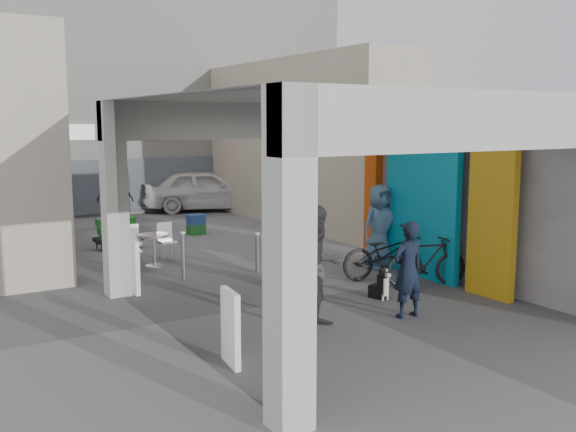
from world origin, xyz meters
TOP-DOWN VIEW (x-y plane):
  - ground at (0.00, 0.00)m, footprint 90.00×90.00m
  - arcade_canopy at (0.54, -0.82)m, footprint 6.40×6.45m
  - far_building at (-0.00, 13.99)m, footprint 18.00×4.08m
  - plaza_bldg_right at (4.50, 7.50)m, footprint 2.00×9.00m
  - bollard_left at (-1.52, 2.49)m, footprint 0.09×0.09m
  - bollard_center at (0.04, 2.26)m, footprint 0.09×0.09m
  - bollard_right at (1.55, 2.26)m, footprint 0.09×0.09m
  - advert_board_near at (-2.75, -2.14)m, footprint 0.16×0.56m
  - advert_board_far at (-2.75, 1.99)m, footprint 0.18×0.56m
  - cafe_set at (-1.72, 4.20)m, footprint 1.41×1.13m
  - produce_stand at (-1.70, 6.33)m, footprint 1.13×0.61m
  - crate_stack at (0.76, 7.18)m, footprint 0.47×0.37m
  - border_collie at (0.95, -0.69)m, footprint 0.23×0.44m
  - man_with_dog at (0.61, -1.75)m, footprint 0.58×0.39m
  - man_back_turned at (-0.91, -1.41)m, footprint 0.93×0.73m
  - man_elderly at (2.47, 1.21)m, footprint 0.91×0.61m
  - man_crates at (-0.95, 9.05)m, footprint 1.12×0.80m
  - bicycle_front at (2.01, 0.45)m, footprint 2.04×0.98m
  - bicycle_rear at (2.24, -0.46)m, footprint 1.70×0.96m
  - white_van at (2.99, 11.50)m, footprint 4.68×3.20m

SIDE VIEW (x-z plane):
  - ground at x=0.00m, z-range 0.00..0.00m
  - border_collie at x=0.95m, z-range -0.06..0.55m
  - crate_stack at x=0.76m, z-range 0.00..0.56m
  - produce_stand at x=-1.70m, z-range -0.08..0.67m
  - cafe_set at x=-1.72m, z-range -0.12..0.73m
  - bollard_center at x=0.04m, z-range 0.00..0.82m
  - bollard_left at x=-1.52m, z-range 0.00..0.94m
  - bollard_right at x=1.55m, z-range 0.00..0.95m
  - bicycle_rear at x=2.24m, z-range 0.00..0.98m
  - advert_board_near at x=-2.75m, z-range 0.01..1.01m
  - advert_board_far at x=-2.75m, z-range 0.01..1.01m
  - bicycle_front at x=2.01m, z-range 0.00..1.03m
  - white_van at x=2.99m, z-range 0.00..1.48m
  - man_with_dog at x=0.61m, z-range 0.00..1.57m
  - man_crates at x=-0.95m, z-range 0.00..1.76m
  - man_elderly at x=2.47m, z-range 0.00..1.82m
  - man_back_turned at x=-0.91m, z-range 0.00..1.89m
  - arcade_canopy at x=0.54m, z-range -0.90..5.50m
  - plaza_bldg_right at x=4.50m, z-range 0.00..5.00m
  - far_building at x=0.00m, z-range -0.01..7.99m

